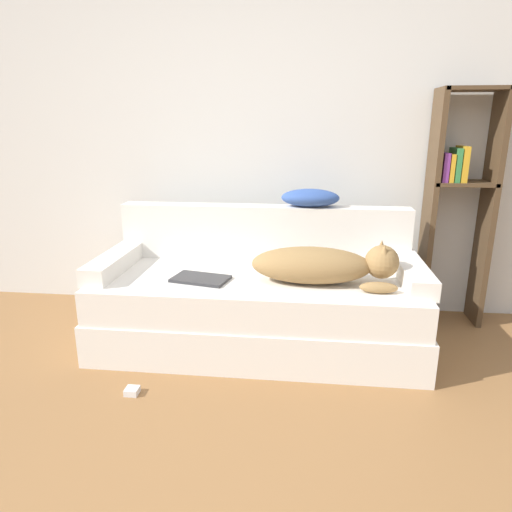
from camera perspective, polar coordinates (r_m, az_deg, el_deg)
The scene contains 10 objects.
wall_back at distance 3.35m, azimuth -0.75°, elevation 16.29°, with size 7.98×0.06×2.70m.
couch at distance 2.87m, azimuth 0.22°, elevation -6.82°, with size 1.96×0.87×0.46m.
couch_backrest at distance 3.08m, azimuth 0.97°, elevation 2.95°, with size 1.92×0.15×0.37m.
couch_arm_left at distance 3.00m, azimuth -17.29°, elevation -0.75°, with size 0.15×0.68×0.11m.
couch_arm_right at distance 2.81m, azimuth 18.90°, elevation -1.98°, with size 0.15×0.68×0.11m.
dog at distance 2.65m, azimuth 8.33°, elevation -1.11°, with size 0.84×0.32×0.25m.
laptop at distance 2.71m, azimuth -6.94°, elevation -2.84°, with size 0.36×0.26×0.02m.
throw_pillow at distance 3.02m, azimuth 6.80°, elevation 7.24°, with size 0.38×0.21×0.12m.
bookshelf at distance 3.33m, azimuth 23.99°, elevation 6.84°, with size 0.41×0.26×1.57m.
power_adapter at distance 2.54m, azimuth -15.23°, elevation -15.97°, with size 0.07×0.07×0.03m.
Camera 1 is at (0.43, -1.09, 1.35)m, focal length 32.00 mm.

